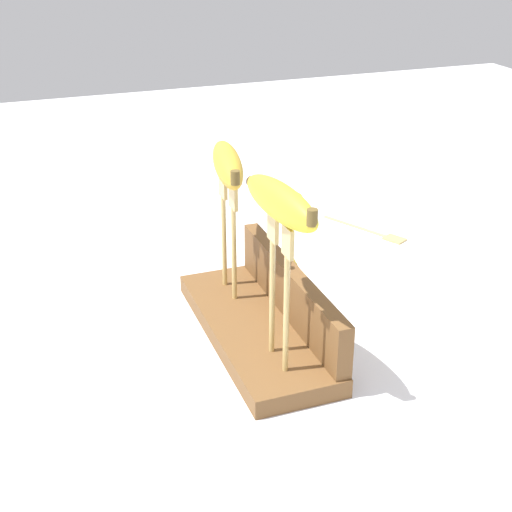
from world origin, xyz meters
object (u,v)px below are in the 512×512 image
Objects in this scene: fork_stand_right at (279,280)px; fork_fallen_near at (374,231)px; banana_chunk_near at (290,198)px; banana_raised_right at (281,202)px; fork_stand_left at (229,225)px; banana_raised_left at (228,164)px; banana_chunk_far at (288,269)px.

fork_stand_right reaches higher than fork_fallen_near.
fork_stand_right is 0.59m from banana_chunk_near.
fork_fallen_near is 0.20m from banana_chunk_near.
banana_chunk_near is at bearing 155.93° from banana_raised_right.
fork_fallen_near is at bearing 137.20° from fork_stand_right.
fork_stand_left is 0.09m from banana_raised_left.
fork_stand_left is 0.92× the size of fork_stand_right.
fork_stand_left is 0.17m from banana_chunk_far.
banana_raised_left is at bearing 179.99° from banana_raised_right.
banana_raised_right is at bearing -25.00° from banana_chunk_far.
fork_stand_right is 0.21m from banana_raised_left.
banana_raised_left reaches higher than fork_stand_left.
banana_raised_left reaches higher than fork_stand_right.
banana_chunk_near is at bearing 144.87° from fork_stand_left.
banana_chunk_far is (0.28, -0.12, -0.00)m from banana_chunk_near.
banana_chunk_far is at bearing 155.00° from banana_raised_right.
banana_chunk_far is (0.11, -0.22, 0.01)m from fork_fallen_near.
fork_stand_left reaches higher than fork_fallen_near.
banana_chunk_far is at bearing 155.01° from fork_stand_right.
fork_fallen_near is (-0.16, 0.33, -0.13)m from fork_stand_left.
fork_stand_right is 1.17× the size of fork_fallen_near.
fork_stand_left reaches higher than banana_chunk_far.
fork_stand_left is at bearing 180.00° from banana_raised_right.
fork_stand_left is at bearing -63.63° from fork_fallen_near.
banana_raised_left is at bearing 168.75° from fork_stand_left.
banana_chunk_near is at bearing 144.87° from banana_raised_left.
banana_raised_left reaches higher than fork_fallen_near.
banana_raised_right is 0.54m from fork_fallen_near.
banana_raised_right reaches higher than banana_chunk_near.
banana_raised_right is 0.35m from banana_chunk_far.
banana_raised_right is at bearing -42.81° from fork_fallen_near.
fork_stand_right is 3.91× the size of banana_chunk_far.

